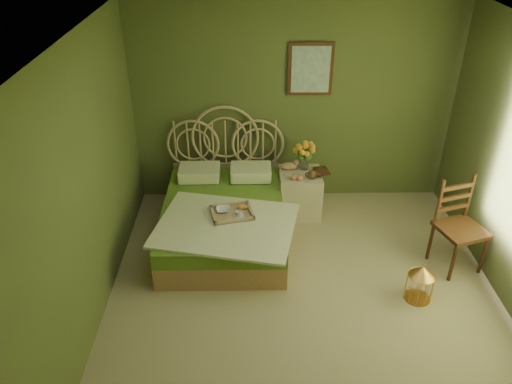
{
  "coord_description": "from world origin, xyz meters",
  "views": [
    {
      "loc": [
        -0.54,
        -3.61,
        3.58
      ],
      "look_at": [
        -0.48,
        1.0,
        0.78
      ],
      "focal_mm": 35.0,
      "sensor_mm": 36.0,
      "label": 1
    }
  ],
  "objects_px": {
    "chair": "(460,219)",
    "birdcage": "(420,283)",
    "bed": "(224,215)",
    "nightstand": "(300,188)"
  },
  "relations": [
    {
      "from": "bed",
      "to": "nightstand",
      "type": "height_order",
      "value": "bed"
    },
    {
      "from": "chair",
      "to": "birdcage",
      "type": "bearing_deg",
      "value": -150.43
    },
    {
      "from": "nightstand",
      "to": "chair",
      "type": "bearing_deg",
      "value": -32.57
    },
    {
      "from": "bed",
      "to": "chair",
      "type": "xyz_separation_m",
      "value": [
        2.56,
        -0.52,
        0.28
      ]
    },
    {
      "from": "bed",
      "to": "nightstand",
      "type": "distance_m",
      "value": 1.08
    },
    {
      "from": "nightstand",
      "to": "bed",
      "type": "bearing_deg",
      "value": -151.63
    },
    {
      "from": "chair",
      "to": "birdcage",
      "type": "relative_size",
      "value": 2.53
    },
    {
      "from": "bed",
      "to": "birdcage",
      "type": "relative_size",
      "value": 5.17
    },
    {
      "from": "bed",
      "to": "birdcage",
      "type": "height_order",
      "value": "bed"
    },
    {
      "from": "chair",
      "to": "bed",
      "type": "bearing_deg",
      "value": 150.39
    }
  ]
}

